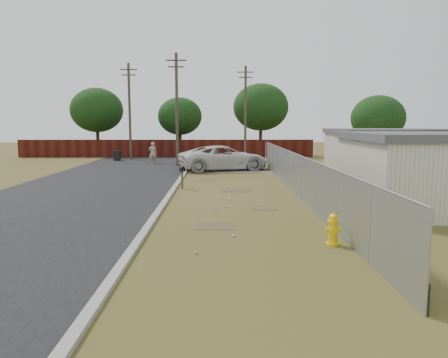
{
  "coord_description": "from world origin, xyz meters",
  "views": [
    {
      "loc": [
        -0.64,
        -19.48,
        3.49
      ],
      "look_at": [
        -0.42,
        -0.95,
        1.1
      ],
      "focal_mm": 35.0,
      "sensor_mm": 36.0,
      "label": 1
    }
  ],
  "objects_px": {
    "pedestrian": "(153,153)",
    "mailbox": "(182,171)",
    "fire_hydrant": "(333,230)",
    "trash_bin": "(117,156)",
    "pickup_truck": "(224,158)"
  },
  "relations": [
    {
      "from": "pedestrian",
      "to": "mailbox",
      "type": "bearing_deg",
      "value": 88.73
    },
    {
      "from": "pedestrian",
      "to": "trash_bin",
      "type": "height_order",
      "value": "pedestrian"
    },
    {
      "from": "fire_hydrant",
      "to": "trash_bin",
      "type": "distance_m",
      "value": 31.1
    },
    {
      "from": "fire_hydrant",
      "to": "pickup_truck",
      "type": "height_order",
      "value": "pickup_truck"
    },
    {
      "from": "pedestrian",
      "to": "fire_hydrant",
      "type": "bearing_deg",
      "value": 93.66
    },
    {
      "from": "fire_hydrant",
      "to": "pickup_truck",
      "type": "xyz_separation_m",
      "value": [
        -2.91,
        19.95,
        0.47
      ]
    },
    {
      "from": "fire_hydrant",
      "to": "pedestrian",
      "type": "bearing_deg",
      "value": 109.56
    },
    {
      "from": "fire_hydrant",
      "to": "trash_bin",
      "type": "relative_size",
      "value": 1.04
    },
    {
      "from": "mailbox",
      "to": "pedestrian",
      "type": "height_order",
      "value": "pedestrian"
    },
    {
      "from": "trash_bin",
      "to": "fire_hydrant",
      "type": "bearing_deg",
      "value": -65.86
    },
    {
      "from": "fire_hydrant",
      "to": "pedestrian",
      "type": "height_order",
      "value": "pedestrian"
    },
    {
      "from": "mailbox",
      "to": "pedestrian",
      "type": "bearing_deg",
      "value": 104.62
    },
    {
      "from": "pickup_truck",
      "to": "trash_bin",
      "type": "xyz_separation_m",
      "value": [
        -9.81,
        8.43,
        -0.44
      ]
    },
    {
      "from": "pickup_truck",
      "to": "pedestrian",
      "type": "height_order",
      "value": "pedestrian"
    },
    {
      "from": "fire_hydrant",
      "to": "mailbox",
      "type": "relative_size",
      "value": 0.8
    }
  ]
}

